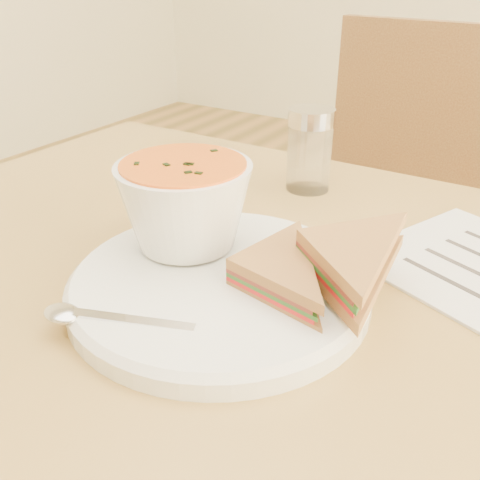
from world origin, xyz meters
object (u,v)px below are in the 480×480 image
Objects in this scene: plate at (219,286)px; condiment_shaker at (310,150)px; chair_far at (372,265)px; soup_bowl at (185,209)px.

plate is 2.55× the size of condiment_shaker.
condiment_shaker is (-0.00, -0.34, 0.35)m from chair_far.
soup_bowl is at bearing -93.68° from condiment_shaker.
plate is 2.12× the size of soup_bowl.
chair_far is 0.68m from soup_bowl.
soup_bowl is at bearing 93.67° from chair_far.
plate is at bearing 99.13° from chair_far.
chair_far reaches higher than condiment_shaker.
condiment_shaker is at bearing 86.32° from soup_bowl.
chair_far reaches higher than plate.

